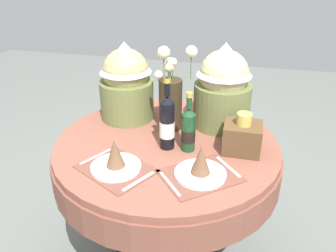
{
  "coord_description": "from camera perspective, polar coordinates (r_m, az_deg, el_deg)",
  "views": [
    {
      "loc": [
        0.4,
        -1.61,
        1.72
      ],
      "look_at": [
        0.0,
        0.03,
        0.86
      ],
      "focal_mm": 37.65,
      "sensor_mm": 36.0,
      "label": 1
    }
  ],
  "objects": [
    {
      "name": "ground",
      "position": [
        2.39,
        -0.18,
        -18.92
      ],
      "size": [
        8.0,
        8.0,
        0.0
      ],
      "primitive_type": "plane",
      "color": "slate"
    },
    {
      "name": "wine_bottle_left",
      "position": [
        1.79,
        -0.15,
        0.62
      ],
      "size": [
        0.08,
        0.08,
        0.38
      ],
      "color": "black",
      "rests_on": "dining_table"
    },
    {
      "name": "place_setting_left",
      "position": [
        1.68,
        -8.5,
        -5.58
      ],
      "size": [
        0.42,
        0.39,
        0.16
      ],
      "color": "brown",
      "rests_on": "dining_table"
    },
    {
      "name": "gift_tub_back_right",
      "position": [
        2.02,
        8.94,
        6.84
      ],
      "size": [
        0.33,
        0.33,
        0.49
      ],
      "color": "olive",
      "rests_on": "dining_table"
    },
    {
      "name": "place_setting_right",
      "position": [
        1.62,
        5.3,
        -6.69
      ],
      "size": [
        0.43,
        0.42,
        0.16
      ],
      "color": "brown",
      "rests_on": "dining_table"
    },
    {
      "name": "woven_basket_side_right",
      "position": [
        1.83,
        11.93,
        -1.7
      ],
      "size": [
        0.19,
        0.17,
        0.21
      ],
      "color": "brown",
      "rests_on": "dining_table"
    },
    {
      "name": "gift_tub_back_left",
      "position": [
        2.1,
        -6.81,
        7.53
      ],
      "size": [
        0.32,
        0.32,
        0.47
      ],
      "color": "olive",
      "rests_on": "dining_table"
    },
    {
      "name": "flower_vase",
      "position": [
        1.97,
        0.45,
        4.97
      ],
      "size": [
        0.21,
        0.16,
        0.49
      ],
      "color": "#332819",
      "rests_on": "dining_table"
    },
    {
      "name": "wine_bottle_right",
      "position": [
        1.78,
        3.33,
        -0.54
      ],
      "size": [
        0.07,
        0.07,
        0.32
      ],
      "color": "#194223",
      "rests_on": "dining_table"
    },
    {
      "name": "dining_table",
      "position": [
        1.98,
        -0.21,
        -5.94
      ],
      "size": [
        1.23,
        1.23,
        0.78
      ],
      "color": "brown",
      "rests_on": "ground"
    }
  ]
}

